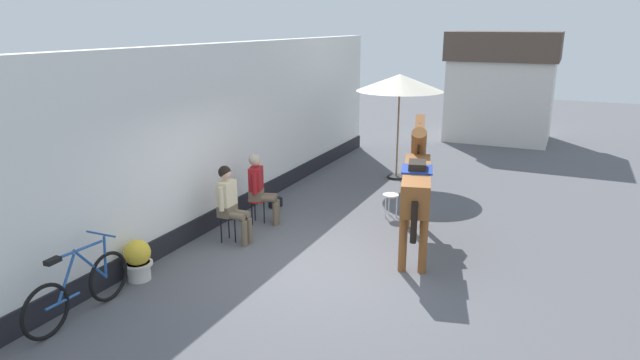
{
  "coord_description": "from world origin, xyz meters",
  "views": [
    {
      "loc": [
        3.5,
        -7.33,
        3.75
      ],
      "look_at": [
        -0.4,
        1.2,
        1.05
      ],
      "focal_mm": 30.64,
      "sensor_mm": 36.0,
      "label": 1
    }
  ],
  "objects_px": {
    "seated_visitor_near": "(230,200)",
    "saddled_horse_center": "(417,182)",
    "seated_visitor_far": "(259,185)",
    "leaning_bicycle": "(79,290)",
    "spare_stool_white": "(391,197)",
    "satchel_bag": "(275,202)",
    "cafe_parasol": "(400,83)",
    "flower_planter_near": "(138,259)"
  },
  "relations": [
    {
      "from": "leaning_bicycle",
      "to": "spare_stool_white",
      "type": "xyz_separation_m",
      "value": [
        2.51,
        5.48,
        0.0
      ]
    },
    {
      "from": "seated_visitor_near",
      "to": "saddled_horse_center",
      "type": "distance_m",
      "value": 3.24
    },
    {
      "from": "leaning_bicycle",
      "to": "cafe_parasol",
      "type": "relative_size",
      "value": 0.68
    },
    {
      "from": "seated_visitor_near",
      "to": "cafe_parasol",
      "type": "distance_m",
      "value": 5.66
    },
    {
      "from": "spare_stool_white",
      "to": "satchel_bag",
      "type": "relative_size",
      "value": 1.64
    },
    {
      "from": "satchel_bag",
      "to": "saddled_horse_center",
      "type": "bearing_deg",
      "value": 104.79
    },
    {
      "from": "seated_visitor_near",
      "to": "flower_planter_near",
      "type": "distance_m",
      "value": 1.95
    },
    {
      "from": "leaning_bicycle",
      "to": "cafe_parasol",
      "type": "bearing_deg",
      "value": 77.75
    },
    {
      "from": "seated_visitor_far",
      "to": "satchel_bag",
      "type": "xyz_separation_m",
      "value": [
        -0.21,
        0.97,
        -0.68
      ]
    },
    {
      "from": "seated_visitor_far",
      "to": "satchel_bag",
      "type": "height_order",
      "value": "seated_visitor_far"
    },
    {
      "from": "leaning_bicycle",
      "to": "spare_stool_white",
      "type": "distance_m",
      "value": 6.03
    },
    {
      "from": "seated_visitor_near",
      "to": "cafe_parasol",
      "type": "relative_size",
      "value": 0.54
    },
    {
      "from": "seated_visitor_near",
      "to": "saddled_horse_center",
      "type": "xyz_separation_m",
      "value": [
        2.98,
        1.21,
        0.38
      ]
    },
    {
      "from": "seated_visitor_far",
      "to": "saddled_horse_center",
      "type": "relative_size",
      "value": 0.47
    },
    {
      "from": "saddled_horse_center",
      "to": "spare_stool_white",
      "type": "height_order",
      "value": "saddled_horse_center"
    },
    {
      "from": "satchel_bag",
      "to": "leaning_bicycle",
      "type": "bearing_deg",
      "value": 27.1
    },
    {
      "from": "spare_stool_white",
      "to": "satchel_bag",
      "type": "height_order",
      "value": "spare_stool_white"
    },
    {
      "from": "seated_visitor_near",
      "to": "leaning_bicycle",
      "type": "xyz_separation_m",
      "value": [
        -0.36,
        -3.02,
        -0.38
      ]
    },
    {
      "from": "satchel_bag",
      "to": "cafe_parasol",
      "type": "bearing_deg",
      "value": -178.53
    },
    {
      "from": "seated_visitor_far",
      "to": "cafe_parasol",
      "type": "bearing_deg",
      "value": 70.95
    },
    {
      "from": "seated_visitor_far",
      "to": "flower_planter_near",
      "type": "xyz_separation_m",
      "value": [
        -0.43,
        -2.88,
        -0.44
      ]
    },
    {
      "from": "seated_visitor_far",
      "to": "saddled_horse_center",
      "type": "xyz_separation_m",
      "value": [
        3.0,
        0.18,
        0.38
      ]
    },
    {
      "from": "seated_visitor_near",
      "to": "seated_visitor_far",
      "type": "xyz_separation_m",
      "value": [
        -0.02,
        1.03,
        0.0
      ]
    },
    {
      "from": "seated_visitor_far",
      "to": "cafe_parasol",
      "type": "xyz_separation_m",
      "value": [
        1.46,
        4.21,
        1.59
      ]
    },
    {
      "from": "seated_visitor_near",
      "to": "cafe_parasol",
      "type": "height_order",
      "value": "cafe_parasol"
    },
    {
      "from": "leaning_bicycle",
      "to": "spare_stool_white",
      "type": "bearing_deg",
      "value": 65.36
    },
    {
      "from": "seated_visitor_far",
      "to": "flower_planter_near",
      "type": "bearing_deg",
      "value": -98.41
    },
    {
      "from": "seated_visitor_near",
      "to": "leaning_bicycle",
      "type": "height_order",
      "value": "seated_visitor_near"
    },
    {
      "from": "spare_stool_white",
      "to": "saddled_horse_center",
      "type": "bearing_deg",
      "value": -56.56
    },
    {
      "from": "seated_visitor_far",
      "to": "seated_visitor_near",
      "type": "bearing_deg",
      "value": -88.96
    },
    {
      "from": "flower_planter_near",
      "to": "satchel_bag",
      "type": "xyz_separation_m",
      "value": [
        0.22,
        3.85,
        -0.23
      ]
    },
    {
      "from": "flower_planter_near",
      "to": "cafe_parasol",
      "type": "relative_size",
      "value": 0.25
    },
    {
      "from": "flower_planter_near",
      "to": "spare_stool_white",
      "type": "distance_m",
      "value": 5.03
    },
    {
      "from": "seated_visitor_near",
      "to": "satchel_bag",
      "type": "relative_size",
      "value": 4.96
    },
    {
      "from": "flower_planter_near",
      "to": "satchel_bag",
      "type": "height_order",
      "value": "flower_planter_near"
    },
    {
      "from": "seated_visitor_far",
      "to": "spare_stool_white",
      "type": "xyz_separation_m",
      "value": [
        2.18,
        1.43,
        -0.38
      ]
    },
    {
      "from": "flower_planter_near",
      "to": "saddled_horse_center",
      "type": "bearing_deg",
      "value": 41.75
    },
    {
      "from": "seated_visitor_far",
      "to": "leaning_bicycle",
      "type": "height_order",
      "value": "seated_visitor_far"
    },
    {
      "from": "leaning_bicycle",
      "to": "flower_planter_near",
      "type": "bearing_deg",
      "value": 94.23
    },
    {
      "from": "seated_visitor_near",
      "to": "leaning_bicycle",
      "type": "relative_size",
      "value": 0.79
    },
    {
      "from": "leaning_bicycle",
      "to": "seated_visitor_far",
      "type": "bearing_deg",
      "value": 85.22
    },
    {
      "from": "leaning_bicycle",
      "to": "saddled_horse_center",
      "type": "bearing_deg",
      "value": 51.72
    }
  ]
}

